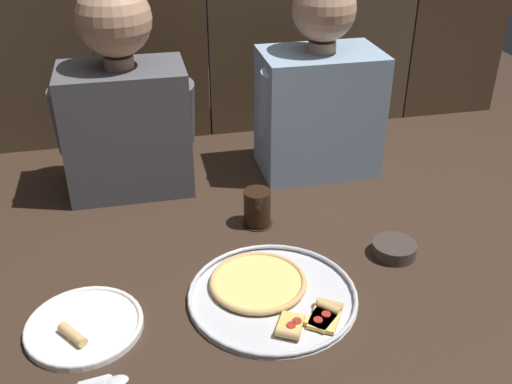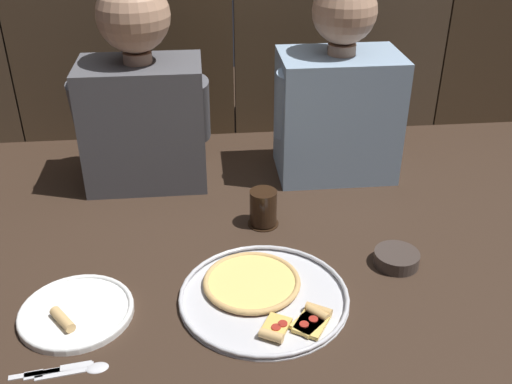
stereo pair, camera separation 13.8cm
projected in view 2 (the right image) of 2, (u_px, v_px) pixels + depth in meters
The scene contains 10 objects.
ground_plane at pixel (261, 279), 1.39m from camera, with size 3.20×3.20×0.00m, color #332319.
pizza_tray at pixel (261, 293), 1.33m from camera, with size 0.38×0.38×0.03m.
dinner_plate at pixel (76, 312), 1.27m from camera, with size 0.25×0.25×0.03m.
drinking_glass at pixel (263, 208), 1.57m from camera, with size 0.08×0.08×0.10m.
dipping_bowl at pixel (397, 258), 1.43m from camera, with size 0.11×0.11×0.03m.
table_fork at pixel (55, 370), 1.14m from camera, with size 0.13×0.04×0.01m.
table_knife at pixel (51, 371), 1.14m from camera, with size 0.16×0.04×0.01m.
table_spoon at pixel (85, 369), 1.14m from camera, with size 0.14×0.04×0.01m.
diner_left at pixel (141, 90), 1.67m from camera, with size 0.38×0.22×0.60m.
diner_right at pixel (339, 90), 1.73m from camera, with size 0.39×0.23×0.59m.
Camera 2 is at (-0.12, -1.09, 0.87)m, focal length 41.36 mm.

